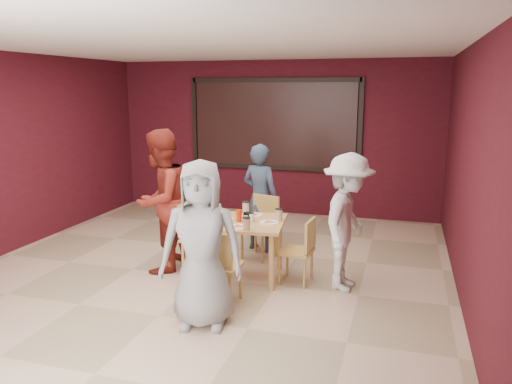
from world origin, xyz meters
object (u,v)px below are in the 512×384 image
(chair_back, at_px, (262,223))
(chair_left, at_px, (196,233))
(diner_front, at_px, (201,244))
(chair_right, at_px, (301,247))
(diner_right, at_px, (348,222))
(diner_left, at_px, (161,201))
(diner_back, at_px, (260,198))
(chair_front, at_px, (218,264))
(dining_table, at_px, (246,228))

(chair_back, height_order, chair_left, chair_left)
(chair_left, xyz_separation_m, diner_front, (0.65, -1.34, 0.32))
(chair_right, height_order, diner_front, diner_front)
(chair_back, relative_size, diner_right, 0.54)
(chair_left, relative_size, diner_left, 0.50)
(chair_left, distance_m, diner_front, 1.52)
(chair_right, xyz_separation_m, diner_front, (-0.71, -1.32, 0.38))
(chair_right, distance_m, diner_front, 1.55)
(chair_right, relative_size, diner_left, 0.44)
(chair_back, xyz_separation_m, chair_left, (-0.64, -0.79, 0.03))
(diner_back, bearing_deg, diner_front, 109.14)
(diner_front, relative_size, diner_back, 1.07)
(chair_left, distance_m, chair_right, 1.36)
(diner_left, bearing_deg, chair_back, 133.28)
(chair_front, relative_size, diner_right, 0.53)
(chair_front, bearing_deg, diner_back, 93.08)
(chair_left, distance_m, diner_right, 1.91)
(chair_right, relative_size, diner_back, 0.51)
(chair_back, relative_size, chair_left, 0.95)
(dining_table, height_order, chair_right, dining_table)
(chair_right, relative_size, diner_front, 0.48)
(dining_table, distance_m, chair_front, 0.88)
(chair_back, height_order, diner_front, diner_front)
(chair_back, distance_m, diner_back, 0.42)
(dining_table, distance_m, diner_back, 1.11)
(chair_front, distance_m, diner_back, 1.99)
(dining_table, height_order, chair_left, chair_left)
(chair_right, bearing_deg, chair_back, 131.83)
(diner_back, xyz_separation_m, diner_right, (1.35, -1.08, 0.03))
(chair_left, relative_size, diner_right, 0.56)
(dining_table, distance_m, diner_right, 1.22)
(diner_back, bearing_deg, chair_left, 79.79)
(chair_front, height_order, diner_left, diner_left)
(chair_back, xyz_separation_m, chair_right, (0.72, -0.81, -0.03))
(dining_table, xyz_separation_m, diner_back, (-0.14, 1.10, 0.13))
(dining_table, height_order, diner_left, diner_left)
(diner_right, bearing_deg, diner_front, 144.32)
(diner_back, distance_m, diner_right, 1.73)
(diner_front, relative_size, diner_left, 0.91)
(chair_left, xyz_separation_m, diner_left, (-0.44, -0.06, 0.40))
(dining_table, relative_size, chair_front, 1.21)
(diner_front, bearing_deg, dining_table, 76.00)
(chair_right, distance_m, diner_left, 1.86)
(diner_front, bearing_deg, diner_back, 79.88)
(dining_table, relative_size, diner_front, 0.61)
(dining_table, height_order, chair_back, dining_table)
(dining_table, relative_size, chair_back, 1.19)
(dining_table, xyz_separation_m, diner_left, (-1.12, -0.04, 0.27))
(chair_left, bearing_deg, chair_right, -0.70)
(dining_table, xyz_separation_m, diner_right, (1.21, 0.02, 0.16))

